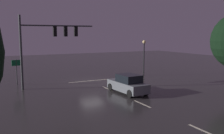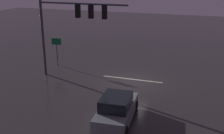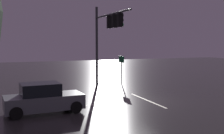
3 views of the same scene
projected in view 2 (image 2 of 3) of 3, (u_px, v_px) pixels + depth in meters
name	position (u px, v px, depth m)	size (l,w,h in m)	color
ground_plane	(130.00, 82.00, 22.62)	(80.00, 80.00, 0.00)	#2D2B2B
traffic_signal_assembly	(70.00, 19.00, 22.06)	(7.38, 0.47, 7.07)	#383A3D
lane_dash_far	(115.00, 103.00, 19.02)	(2.20, 0.16, 0.01)	beige
stop_bar	(132.00, 79.00, 23.23)	(5.00, 0.16, 0.01)	beige
car_approaching	(117.00, 110.00, 16.39)	(2.16, 4.46, 1.70)	slate
route_sign	(57.00, 46.00, 26.10)	(0.90, 0.18, 2.67)	#383A3D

